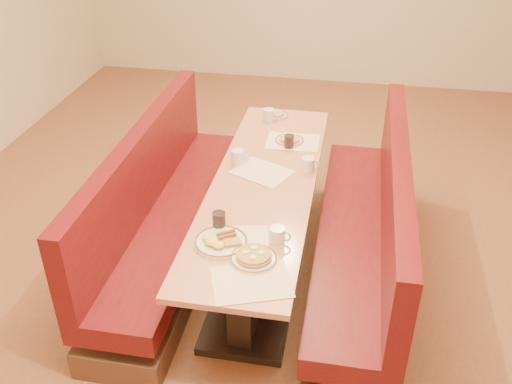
% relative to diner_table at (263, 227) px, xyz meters
% --- Properties ---
extents(ground, '(8.00, 8.00, 0.00)m').
position_rel_diner_table_xyz_m(ground, '(0.00, 0.00, -0.37)').
color(ground, '#9E6647').
rests_on(ground, ground).
extents(room_envelope, '(6.04, 8.04, 2.82)m').
position_rel_diner_table_xyz_m(room_envelope, '(0.00, 0.00, 1.56)').
color(room_envelope, beige).
rests_on(room_envelope, ground).
extents(diner_table, '(0.70, 2.50, 0.75)m').
position_rel_diner_table_xyz_m(diner_table, '(0.00, 0.00, 0.00)').
color(diner_table, black).
rests_on(diner_table, ground).
extents(booth_left, '(0.55, 2.50, 1.05)m').
position_rel_diner_table_xyz_m(booth_left, '(-0.73, 0.00, -0.01)').
color(booth_left, '#4C3326').
rests_on(booth_left, ground).
extents(booth_right, '(0.55, 2.50, 1.05)m').
position_rel_diner_table_xyz_m(booth_right, '(0.73, 0.00, -0.01)').
color(booth_right, '#4C3326').
rests_on(booth_right, ground).
extents(placemat_near_left, '(0.41, 0.34, 0.00)m').
position_rel_diner_table_xyz_m(placemat_near_left, '(-0.04, -0.68, 0.38)').
color(placemat_near_left, '#FFE5C7').
rests_on(placemat_near_left, diner_table).
extents(placemat_near_right, '(0.50, 0.43, 0.00)m').
position_rel_diner_table_xyz_m(placemat_near_right, '(0.11, -1.04, 0.38)').
color(placemat_near_right, '#FFE5C7').
rests_on(placemat_near_right, diner_table).
extents(placemat_far_left, '(0.48, 0.43, 0.00)m').
position_rel_diner_table_xyz_m(placemat_far_left, '(-0.04, 0.13, 0.38)').
color(placemat_far_left, '#FFE5C7').
rests_on(placemat_far_left, diner_table).
extents(placemat_far_right, '(0.42, 0.32, 0.00)m').
position_rel_diner_table_xyz_m(placemat_far_right, '(0.12, 0.64, 0.38)').
color(placemat_far_right, '#FFE5C7').
rests_on(placemat_far_right, diner_table).
extents(pancake_plate, '(0.27, 0.27, 0.06)m').
position_rel_diner_table_xyz_m(pancake_plate, '(0.09, -0.85, 0.40)').
color(pancake_plate, beige).
rests_on(pancake_plate, diner_table).
extents(eggs_plate, '(0.32, 0.32, 0.06)m').
position_rel_diner_table_xyz_m(eggs_plate, '(-0.13, -0.74, 0.39)').
color(eggs_plate, beige).
rests_on(eggs_plate, diner_table).
extents(extra_plate_mid, '(0.23, 0.23, 0.05)m').
position_rel_diner_table_xyz_m(extra_plate_mid, '(0.09, 0.64, 0.39)').
color(extra_plate_mid, beige).
rests_on(extra_plate_mid, diner_table).
extents(extra_plate_far, '(0.22, 0.22, 0.04)m').
position_rel_diner_table_xyz_m(extra_plate_far, '(-0.09, 1.10, 0.39)').
color(extra_plate_far, beige).
rests_on(extra_plate_far, diner_table).
extents(coffee_mug_a, '(0.13, 0.09, 0.10)m').
position_rel_diner_table_xyz_m(coffee_mug_a, '(0.20, -0.66, 0.43)').
color(coffee_mug_a, beige).
rests_on(coffee_mug_a, diner_table).
extents(coffee_mug_b, '(0.13, 0.09, 0.10)m').
position_rel_diner_table_xyz_m(coffee_mug_b, '(-0.23, 0.24, 0.43)').
color(coffee_mug_b, beige).
rests_on(coffee_mug_b, diner_table).
extents(coffee_mug_c, '(0.13, 0.09, 0.10)m').
position_rel_diner_table_xyz_m(coffee_mug_c, '(0.28, 0.22, 0.43)').
color(coffee_mug_c, beige).
rests_on(coffee_mug_c, diner_table).
extents(coffee_mug_d, '(0.13, 0.09, 0.10)m').
position_rel_diner_table_xyz_m(coffee_mug_d, '(-0.13, 1.00, 0.43)').
color(coffee_mug_d, beige).
rests_on(coffee_mug_d, diner_table).
extents(soda_tumbler_near, '(0.08, 0.08, 0.11)m').
position_rel_diner_table_xyz_m(soda_tumbler_near, '(-0.17, -0.58, 0.43)').
color(soda_tumbler_near, black).
rests_on(soda_tumbler_near, diner_table).
extents(soda_tumbler_mid, '(0.08, 0.08, 0.10)m').
position_rel_diner_table_xyz_m(soda_tumbler_mid, '(0.10, 0.55, 0.43)').
color(soda_tumbler_mid, black).
rests_on(soda_tumbler_mid, diner_table).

